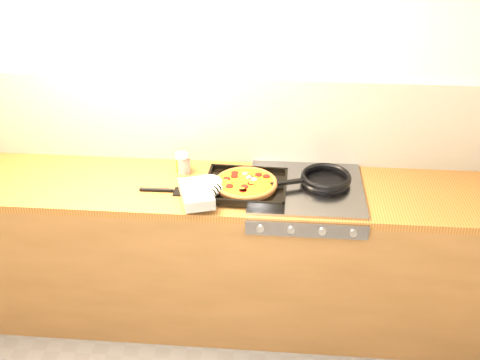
# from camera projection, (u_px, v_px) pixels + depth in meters

# --- Properties ---
(room_shell) EXTENTS (3.20, 3.20, 3.20)m
(room_shell) POSITION_uv_depth(u_px,v_px,m) (227.00, 121.00, 3.13)
(room_shell) COLOR white
(room_shell) RESTS_ON ground
(counter_run) EXTENTS (3.20, 0.62, 0.90)m
(counter_run) POSITION_uv_depth(u_px,v_px,m) (223.00, 253.00, 3.23)
(counter_run) COLOR brown
(counter_run) RESTS_ON ground
(stovetop) EXTENTS (0.60, 0.56, 0.02)m
(stovetop) POSITION_uv_depth(u_px,v_px,m) (306.00, 188.00, 2.97)
(stovetop) COLOR gray
(stovetop) RESTS_ON counter_run
(pizza_on_tray) EXTENTS (0.57, 0.48, 0.07)m
(pizza_on_tray) POSITION_uv_depth(u_px,v_px,m) (232.00, 186.00, 2.91)
(pizza_on_tray) COLOR black
(pizza_on_tray) RESTS_ON stovetop
(frying_pan) EXTENTS (0.47, 0.35, 0.04)m
(frying_pan) POSITION_uv_depth(u_px,v_px,m) (325.00, 179.00, 2.99)
(frying_pan) COLOR black
(frying_pan) RESTS_ON stovetop
(tomato_can) EXTENTS (0.08, 0.08, 0.10)m
(tomato_can) POSITION_uv_depth(u_px,v_px,m) (184.00, 165.00, 3.10)
(tomato_can) COLOR maroon
(tomato_can) RESTS_ON counter_run
(juice_glass) EXTENTS (0.08, 0.08, 0.11)m
(juice_glass) POSITION_uv_depth(u_px,v_px,m) (182.00, 162.00, 3.11)
(juice_glass) COLOR #D6540C
(juice_glass) RESTS_ON counter_run
(wooden_spoon) EXTENTS (0.30, 0.07, 0.02)m
(wooden_spoon) POSITION_uv_depth(u_px,v_px,m) (267.00, 171.00, 3.13)
(wooden_spoon) COLOR #9E6943
(wooden_spoon) RESTS_ON counter_run
(black_spatula) EXTENTS (0.28, 0.09, 0.02)m
(black_spatula) POSITION_uv_depth(u_px,v_px,m) (168.00, 191.00, 2.95)
(black_spatula) COLOR black
(black_spatula) RESTS_ON counter_run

